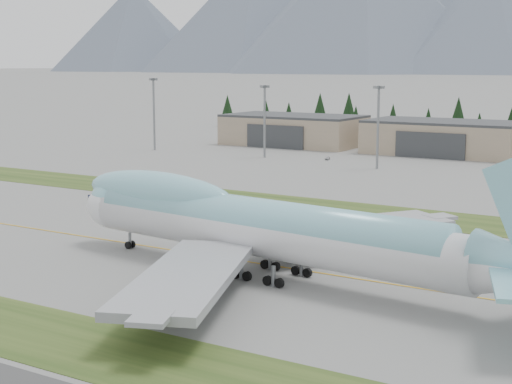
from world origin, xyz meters
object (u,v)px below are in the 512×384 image
Objects in this scene: hangar_center at (444,138)px; service_vehicle_a at (327,160)px; hangar_left at (293,130)px; boeing_747_freighter at (261,226)px.

hangar_center is 41.53m from service_vehicle_a.
hangar_center is at bearing 35.45° from service_vehicle_a.
hangar_center is (55.00, 0.00, 0.00)m from hangar_left.
service_vehicle_a is (-25.24, -32.54, -5.39)m from hangar_center.
boeing_747_freighter is at bearing -84.21° from service_vehicle_a.
boeing_747_freighter is 133.11m from service_vehicle_a.
boeing_747_freighter is 25.57× the size of service_vehicle_a.
hangar_left is 1.00× the size of hangar_center.
hangar_left is (-80.70, 155.32, -1.54)m from boeing_747_freighter.
service_vehicle_a is at bearing 119.00° from boeing_747_freighter.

